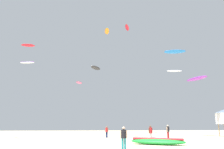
% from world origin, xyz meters
% --- Properties ---
extents(person_foreground, '(0.54, 0.37, 1.65)m').
position_xyz_m(person_foreground, '(-0.52, 3.87, 0.96)').
color(person_foreground, teal).
rests_on(person_foreground, ground).
extents(person_midground, '(0.47, 0.43, 1.78)m').
position_xyz_m(person_midground, '(7.23, 16.28, 1.04)').
color(person_midground, '#B21E23').
rests_on(person_midground, ground).
extents(person_left, '(0.51, 0.39, 1.71)m').
position_xyz_m(person_left, '(3.91, 12.73, 1.00)').
color(person_left, silver).
rests_on(person_left, ground).
extents(person_right, '(0.45, 0.36, 1.59)m').
position_xyz_m(person_right, '(-0.69, 19.51, 0.93)').
color(person_right, navy).
rests_on(person_right, ground).
extents(kite_grounded_near, '(5.10, 3.79, 0.65)m').
position_xyz_m(kite_grounded_near, '(3.15, 7.70, 0.29)').
color(kite_grounded_near, green).
rests_on(kite_grounded_near, ground).
extents(cooler_box, '(0.56, 0.36, 0.32)m').
position_xyz_m(cooler_box, '(4.51, 13.90, 0.16)').
color(cooler_box, '#E5598C').
rests_on(cooler_box, ground).
extents(kite_aloft_0, '(2.54, 1.15, 0.36)m').
position_xyz_m(kite_aloft_0, '(-13.70, 22.93, 11.81)').
color(kite_aloft_0, white).
extents(kite_aloft_2, '(3.62, 1.75, 0.61)m').
position_xyz_m(kite_aloft_2, '(10.54, 20.12, 13.54)').
color(kite_aloft_2, blue).
extents(kite_aloft_3, '(2.67, 3.20, 0.77)m').
position_xyz_m(kite_aloft_3, '(-2.25, 32.57, 13.76)').
color(kite_aloft_3, '#2D2D33').
extents(kite_aloft_4, '(3.15, 1.23, 0.61)m').
position_xyz_m(kite_aloft_4, '(13.44, 28.05, 12.32)').
color(kite_aloft_4, white).
extents(kite_aloft_5, '(1.77, 3.60, 0.74)m').
position_xyz_m(kite_aloft_5, '(5.23, 35.43, 24.89)').
color(kite_aloft_5, red).
extents(kite_aloft_6, '(2.69, 4.63, 0.56)m').
position_xyz_m(kite_aloft_6, '(14.64, 21.68, 9.40)').
color(kite_aloft_6, purple).
extents(kite_aloft_7, '(1.70, 2.19, 0.53)m').
position_xyz_m(kite_aloft_7, '(-5.99, 37.64, 11.44)').
color(kite_aloft_7, '#E5598C').
extents(kite_aloft_8, '(2.92, 1.09, 0.61)m').
position_xyz_m(kite_aloft_8, '(-16.85, 32.64, 18.47)').
color(kite_aloft_8, red).
extents(kite_aloft_9, '(0.77, 2.41, 0.30)m').
position_xyz_m(kite_aloft_9, '(-0.74, 19.62, 16.46)').
color(kite_aloft_9, orange).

